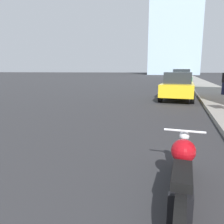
% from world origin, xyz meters
% --- Properties ---
extents(sidewalk, '(2.76, 240.00, 0.15)m').
position_xyz_m(sidewalk, '(6.28, 40.00, 0.07)').
color(sidewalk, gray).
rests_on(sidewalk, ground_plane).
extents(motorcycle, '(0.62, 2.38, 0.77)m').
position_xyz_m(motorcycle, '(3.84, 5.01, 0.38)').
color(motorcycle, black).
rests_on(motorcycle, ground_plane).
extents(parked_car_yellow, '(1.91, 3.96, 1.58)m').
position_xyz_m(parked_car_yellow, '(3.67, 15.30, 0.79)').
color(parked_car_yellow, gold).
rests_on(parked_car_yellow, ground_plane).
extents(parked_car_green, '(2.13, 4.17, 1.81)m').
position_xyz_m(parked_car_green, '(3.85, 25.82, 0.90)').
color(parked_car_green, '#1E6B33').
rests_on(parked_car_green, ground_plane).
extents(parked_car_black, '(2.05, 4.43, 1.78)m').
position_xyz_m(parked_car_black, '(3.69, 37.63, 0.88)').
color(parked_car_black, black).
rests_on(parked_car_black, ground_plane).
extents(parked_car_blue, '(2.16, 4.15, 1.76)m').
position_xyz_m(parked_car_blue, '(3.66, 49.54, 0.87)').
color(parked_car_blue, '#1E3899').
rests_on(parked_car_blue, ground_plane).
extents(parked_car_silver, '(2.09, 4.36, 1.69)m').
position_xyz_m(parked_car_silver, '(3.67, 61.86, 0.86)').
color(parked_car_silver, '#BCBCC1').
rests_on(parked_car_silver, ground_plane).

